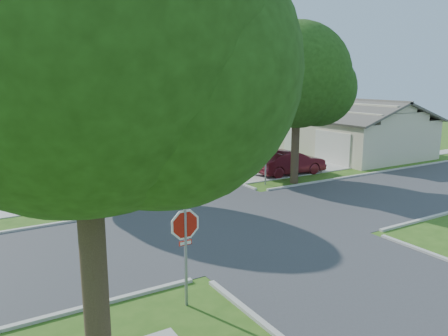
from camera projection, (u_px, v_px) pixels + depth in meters
ground at (240, 223)px, 17.44m from camera, size 100.00×100.00×0.00m
road_ns at (240, 223)px, 17.44m from camera, size 7.00×100.00×0.02m
sidewalk_ne at (146, 138)px, 42.34m from camera, size 1.20×40.00×0.04m
sidewalk_nw at (7, 148)px, 36.18m from camera, size 1.20×40.00×0.04m
driveway at (284, 170)px, 27.39m from camera, size 8.80×3.60×0.05m
stop_sign_sw at (185, 229)px, 10.72m from camera, size 1.05×0.80×2.98m
stop_sign_ne at (266, 148)px, 23.35m from camera, size 1.05×0.80×2.98m
tree_e_near at (225, 79)px, 26.27m from camera, size 4.97×4.80×8.28m
tree_e_mid at (151, 71)px, 36.22m from camera, size 5.59×5.40×9.21m
tree_e_far at (106, 76)px, 47.18m from camera, size 5.17×5.00×8.72m
tree_w_near at (62, 69)px, 21.43m from camera, size 5.38×5.20×8.97m
tree_w_mid at (28, 67)px, 31.42m from camera, size 5.80×5.60×9.56m
tree_w_far at (10, 80)px, 42.52m from camera, size 4.76×4.60×8.04m
tree_sw_corner at (83, 38)px, 6.56m from camera, size 6.21×6.00×9.55m
tree_ne_corner at (298, 80)px, 23.06m from camera, size 5.80×5.60×8.66m
house_ne_near at (334, 132)px, 34.45m from camera, size 8.42×13.60×4.23m
house_ne_far at (219, 116)px, 49.55m from camera, size 8.42×13.60×4.23m
car_driveway at (290, 162)px, 26.20m from camera, size 4.47×1.73×1.45m
car_curb_east at (108, 139)px, 36.46m from camera, size 1.85×4.14×1.38m
car_curb_west at (35, 132)px, 41.56m from camera, size 2.00×4.65×1.33m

